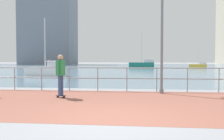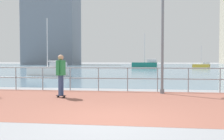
% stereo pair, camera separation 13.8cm
% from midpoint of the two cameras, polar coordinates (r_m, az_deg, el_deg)
% --- Properties ---
extents(ground, '(220.00, 220.00, 0.00)m').
position_cam_midpoint_polar(ground, '(46.17, 6.22, 0.41)').
color(ground, gray).
extents(brick_paving, '(28.00, 6.30, 0.01)m').
position_cam_midpoint_polar(brick_paving, '(8.87, 2.74, -7.33)').
color(brick_paving, '#935647').
rests_on(brick_paving, ground).
extents(harbor_water, '(180.00, 88.00, 0.00)m').
position_cam_midpoint_polar(harbor_water, '(56.89, 6.38, 0.75)').
color(harbor_water, slate).
rests_on(harbor_water, ground).
extents(waterfront_railing, '(25.25, 0.06, 1.14)m').
position_cam_midpoint_polar(waterfront_railing, '(11.91, 3.88, -1.09)').
color(waterfront_railing, '#8C99A3').
rests_on(waterfront_railing, ground).
extents(lamppost, '(0.45, 0.79, 5.18)m').
position_cam_midpoint_polar(lamppost, '(11.54, 11.42, 9.11)').
color(lamppost, slate).
rests_on(lamppost, ground).
extents(skateboarder, '(0.41, 0.56, 1.69)m').
position_cam_midpoint_polar(skateboarder, '(10.06, -11.16, -0.42)').
color(skateboarder, black).
rests_on(skateboarder, ground).
extents(sailboat_white, '(4.01, 1.93, 5.41)m').
position_cam_midpoint_polar(sailboat_white, '(24.29, -13.99, -0.08)').
color(sailboat_white, white).
rests_on(sailboat_white, ground).
extents(sailboat_gray, '(4.93, 2.02, 6.74)m').
position_cam_midpoint_polar(sailboat_gray, '(49.08, 7.67, 1.26)').
color(sailboat_gray, '#197266').
rests_on(sailboat_gray, ground).
extents(sailboat_red, '(3.17, 2.51, 4.41)m').
position_cam_midpoint_polar(sailboat_red, '(51.20, 19.76, 0.94)').
color(sailboat_red, gold).
rests_on(sailboat_red, ground).
extents(tower_brick, '(17.41, 11.69, 29.44)m').
position_cam_midpoint_polar(tower_brick, '(89.46, -13.41, 10.17)').
color(tower_brick, slate).
rests_on(tower_brick, ground).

